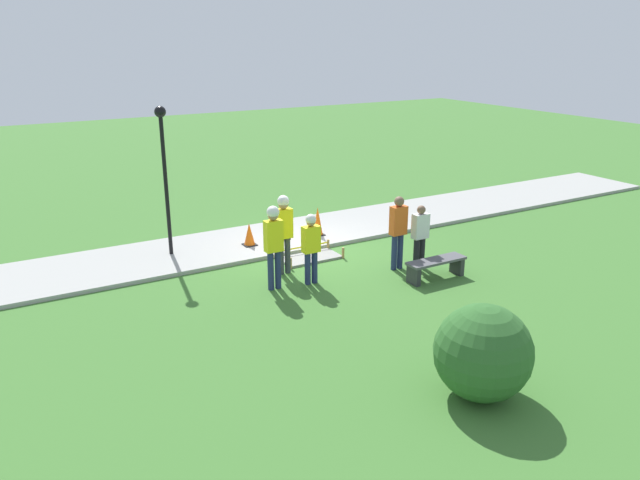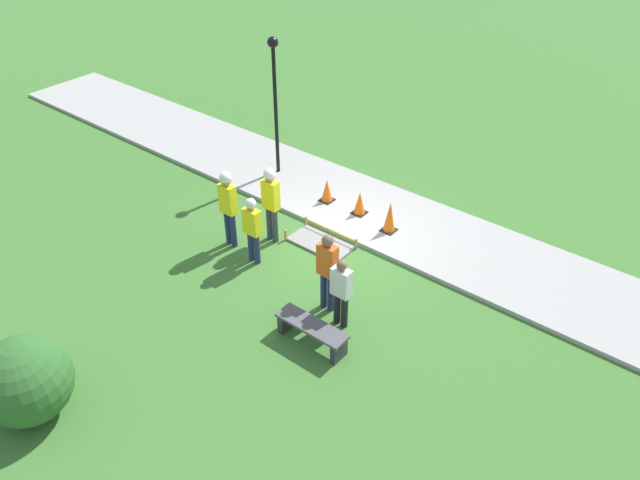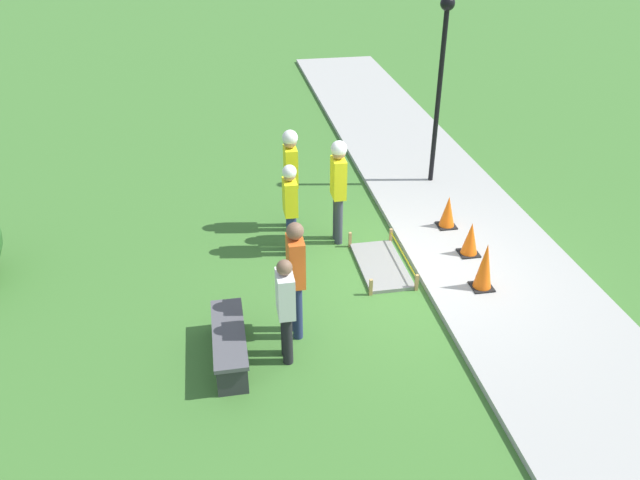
# 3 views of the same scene
# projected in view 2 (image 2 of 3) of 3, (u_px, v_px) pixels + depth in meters

# --- Properties ---
(ground_plane) EXTENTS (60.00, 60.00, 0.00)m
(ground_plane) POSITION_uv_depth(u_px,v_px,m) (346.00, 240.00, 14.92)
(ground_plane) COLOR #3D702D
(sidewalk) EXTENTS (28.00, 2.73, 0.10)m
(sidewalk) POSITION_uv_depth(u_px,v_px,m) (378.00, 214.00, 15.75)
(sidewalk) COLOR #9E9E99
(sidewalk) RESTS_ON ground_plane
(wet_concrete_patch) EXTENTS (1.57, 0.81, 0.29)m
(wet_concrete_patch) POSITION_uv_depth(u_px,v_px,m) (321.00, 243.00, 14.74)
(wet_concrete_patch) COLOR gray
(wet_concrete_patch) RESTS_ON ground_plane
(traffic_cone_near_patch) EXTENTS (0.34, 0.34, 0.80)m
(traffic_cone_near_patch) POSITION_uv_depth(u_px,v_px,m) (390.00, 217.00, 14.84)
(traffic_cone_near_patch) COLOR black
(traffic_cone_near_patch) RESTS_ON sidewalk
(traffic_cone_far_patch) EXTENTS (0.34, 0.34, 0.61)m
(traffic_cone_far_patch) POSITION_uv_depth(u_px,v_px,m) (360.00, 203.00, 15.53)
(traffic_cone_far_patch) COLOR black
(traffic_cone_far_patch) RESTS_ON sidewalk
(traffic_cone_sidewalk_edge) EXTENTS (0.34, 0.34, 0.61)m
(traffic_cone_sidewalk_edge) POSITION_uv_depth(u_px,v_px,m) (327.00, 190.00, 16.01)
(traffic_cone_sidewalk_edge) COLOR black
(traffic_cone_sidewalk_edge) RESTS_ON sidewalk
(park_bench) EXTENTS (1.51, 0.44, 0.48)m
(park_bench) POSITION_uv_depth(u_px,v_px,m) (312.00, 330.00, 11.91)
(park_bench) COLOR #2D2D33
(park_bench) RESTS_ON ground_plane
(worker_supervisor) EXTENTS (0.40, 0.28, 1.95)m
(worker_supervisor) POSITION_uv_depth(u_px,v_px,m) (228.00, 202.00, 14.08)
(worker_supervisor) COLOR navy
(worker_supervisor) RESTS_ON ground_plane
(worker_assistant) EXTENTS (0.40, 0.28, 1.94)m
(worker_assistant) POSITION_uv_depth(u_px,v_px,m) (271.00, 197.00, 14.24)
(worker_assistant) COLOR #383D47
(worker_assistant) RESTS_ON ground_plane
(worker_trainee) EXTENTS (0.40, 0.24, 1.67)m
(worker_trainee) POSITION_uv_depth(u_px,v_px,m) (252.00, 225.00, 13.68)
(worker_trainee) COLOR navy
(worker_trainee) RESTS_ON ground_plane
(bystander_in_orange_shirt) EXTENTS (0.40, 0.24, 1.83)m
(bystander_in_orange_shirt) POSITION_uv_depth(u_px,v_px,m) (327.00, 268.00, 12.33)
(bystander_in_orange_shirt) COLOR navy
(bystander_in_orange_shirt) RESTS_ON ground_plane
(bystander_in_gray_shirt) EXTENTS (0.40, 0.22, 1.59)m
(bystander_in_gray_shirt) POSITION_uv_depth(u_px,v_px,m) (341.00, 290.00, 12.03)
(bystander_in_gray_shirt) COLOR black
(bystander_in_gray_shirt) RESTS_ON ground_plane
(lamppost_near) EXTENTS (0.28, 0.28, 3.75)m
(lamppost_near) POSITION_uv_depth(u_px,v_px,m) (275.00, 87.00, 16.03)
(lamppost_near) COLOR black
(lamppost_near) RESTS_ON sidewalk
(shrub_rounded_near) EXTENTS (1.55, 1.55, 1.55)m
(shrub_rounded_near) POSITION_uv_depth(u_px,v_px,m) (25.00, 380.00, 10.31)
(shrub_rounded_near) COLOR #2D6028
(shrub_rounded_near) RESTS_ON ground_plane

